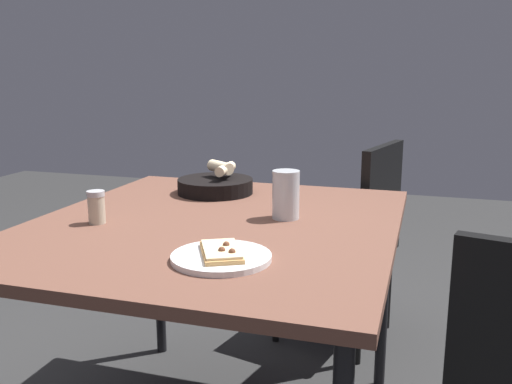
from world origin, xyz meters
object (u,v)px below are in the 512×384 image
at_px(bread_basket, 216,185).
at_px(chair_spare, 354,232).
at_px(beer_glass, 286,197).
at_px(dining_table, 214,240).
at_px(pizza_plate, 221,256).
at_px(pepper_shaker, 97,209).

relative_size(bread_basket, chair_spare, 0.30).
relative_size(bread_basket, beer_glass, 1.87).
distance_m(dining_table, chair_spare, 0.94).
relative_size(pizza_plate, pepper_shaker, 2.46).
height_order(pizza_plate, bread_basket, bread_basket).
bearing_deg(bread_basket, dining_table, 20.45).
distance_m(bread_basket, pepper_shaker, 0.51).
relative_size(dining_table, pizza_plate, 5.00).
bearing_deg(bread_basket, pizza_plate, 22.21).
distance_m(pizza_plate, beer_glass, 0.41).
bearing_deg(beer_glass, chair_spare, 172.07).
height_order(pepper_shaker, chair_spare, chair_spare).
relative_size(dining_table, bread_basket, 4.37).
distance_m(bread_basket, beer_glass, 0.41).
bearing_deg(pizza_plate, bread_basket, -157.79).
bearing_deg(beer_glass, dining_table, -63.39).
xyz_separation_m(bread_basket, pepper_shaker, (0.47, -0.18, 0.01)).
xyz_separation_m(bread_basket, chair_spare, (-0.52, 0.43, -0.28)).
distance_m(bread_basket, chair_spare, 0.73).
height_order(dining_table, chair_spare, chair_spare).
bearing_deg(chair_spare, dining_table, -18.83).
xyz_separation_m(beer_glass, chair_spare, (-0.78, 0.11, -0.32)).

